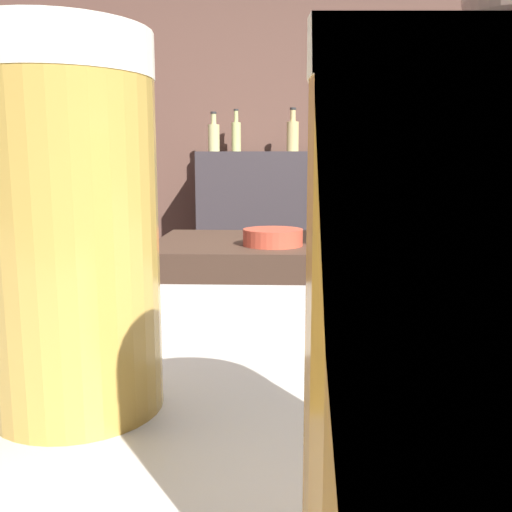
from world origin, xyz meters
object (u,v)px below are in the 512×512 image
at_px(bottle_soy, 293,135).
at_px(bottle_hot_sauce, 351,139).
at_px(bottle_vinegar, 236,136).
at_px(mixing_bowl, 273,237).
at_px(bottle_olive_oil, 214,137).
at_px(bartender, 492,239).
at_px(pint_glass_near, 71,228).
at_px(pint_glass_far, 497,351).

relative_size(bottle_soy, bottle_hot_sauce, 1.35).
xyz_separation_m(bottle_soy, bottle_vinegar, (-0.32, 0.07, 0.00)).
height_order(mixing_bowl, bottle_olive_oil, bottle_olive_oil).
bearing_deg(bottle_olive_oil, bartender, -62.33).
distance_m(pint_glass_near, bottle_hot_sauce, 2.98).
bearing_deg(bottle_olive_oil, bottle_soy, 2.52).
xyz_separation_m(bartender, mixing_bowl, (-0.56, 0.34, -0.04)).
bearing_deg(bottle_vinegar, pint_glass_far, -84.78).
bearing_deg(bartender, pint_glass_far, 165.78).
bearing_deg(pint_glass_near, bottle_vinegar, 92.99).
distance_m(bottle_soy, bottle_vinegar, 0.33).
relative_size(pint_glass_near, bottle_soy, 0.63).
distance_m(pint_glass_far, bottle_olive_oil, 3.09).
relative_size(pint_glass_far, bottle_soy, 0.54).
bearing_deg(bottle_hot_sauce, pint_glass_far, -96.61).
height_order(pint_glass_far, bottle_olive_oil, bottle_olive_oil).
height_order(pint_glass_near, bottle_vinegar, bottle_vinegar).
distance_m(bottle_soy, bottle_olive_oil, 0.44).
bearing_deg(bottle_vinegar, bottle_soy, -11.92).
bearing_deg(bartender, mixing_bowl, 65.09).
bearing_deg(bartender, bottle_hot_sauce, 11.46).
xyz_separation_m(pint_glass_near, bottle_vinegar, (-0.16, 3.03, 0.18)).
bearing_deg(pint_glass_far, bottle_hot_sauce, 83.39).
xyz_separation_m(mixing_bowl, pint_glass_near, (-0.07, -1.56, 0.21)).
distance_m(bartender, pint_glass_near, 1.38).
bearing_deg(bottle_vinegar, mixing_bowl, -81.29).
distance_m(mixing_bowl, bottle_vinegar, 1.54).
xyz_separation_m(bartender, bottle_vinegar, (-0.79, 1.82, 0.34)).
bearing_deg(pint_glass_near, bartender, 62.55).
distance_m(pint_glass_far, bottle_hot_sauce, 3.07).
distance_m(mixing_bowl, pint_glass_far, 1.68).
distance_m(pint_glass_far, bottle_soy, 3.08).
bearing_deg(mixing_bowl, bottle_olive_oil, 103.95).
distance_m(mixing_bowl, pint_glass_near, 1.57).
bearing_deg(mixing_bowl, bottle_soy, 86.16).
height_order(mixing_bowl, bottle_vinegar, bottle_vinegar).
xyz_separation_m(pint_glass_near, bottle_hot_sauce, (0.48, 2.93, 0.15)).
xyz_separation_m(mixing_bowl, bottle_olive_oil, (-0.34, 1.39, 0.38)).
height_order(bottle_soy, bottle_olive_oil, bottle_soy).
height_order(bartender, bottle_soy, bartender).
bearing_deg(bartender, pint_glass_near, 159.07).
height_order(pint_glass_near, bottle_hot_sauce, bottle_hot_sauce).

